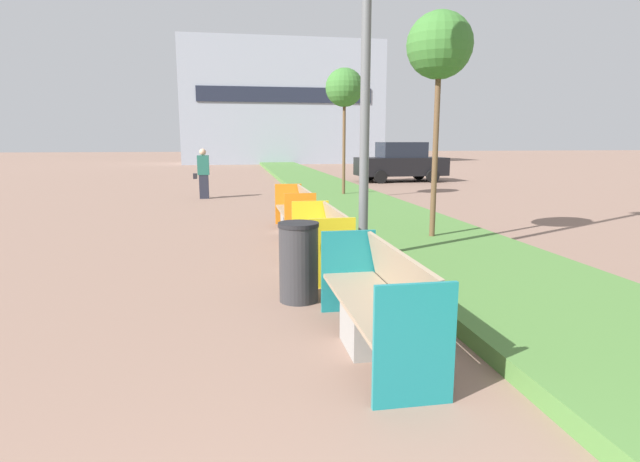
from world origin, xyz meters
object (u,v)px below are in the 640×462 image
(parked_car_distant, at_px, (401,162))
(sapling_tree_near, at_px, (440,48))
(bench_orange_frame, at_px, (296,215))
(bench_yellow_frame, at_px, (322,246))
(sapling_tree_far, at_px, (344,89))
(litter_bin, at_px, (299,262))
(pedestrian_walking, at_px, (203,173))
(bench_teal_frame, at_px, (378,310))

(parked_car_distant, bearing_deg, sapling_tree_near, -108.32)
(bench_orange_frame, distance_m, parked_car_distant, 14.04)
(bench_yellow_frame, height_order, bench_orange_frame, same)
(bench_orange_frame, bearing_deg, sapling_tree_far, 67.93)
(sapling_tree_far, bearing_deg, litter_bin, -105.40)
(bench_orange_frame, relative_size, parked_car_distant, 0.51)
(bench_orange_frame, xyz_separation_m, pedestrian_walking, (-2.29, 6.70, 0.48))
(bench_yellow_frame, height_order, litter_bin, litter_bin)
(sapling_tree_far, xyz_separation_m, pedestrian_walking, (-4.62, 0.95, -2.74))
(sapling_tree_near, bearing_deg, bench_orange_frame, 141.35)
(bench_yellow_frame, bearing_deg, bench_orange_frame, 89.95)
(bench_orange_frame, height_order, pedestrian_walking, pedestrian_walking)
(bench_yellow_frame, relative_size, pedestrian_walking, 1.16)
(bench_teal_frame, distance_m, sapling_tree_near, 5.87)
(pedestrian_walking, bearing_deg, sapling_tree_far, -11.68)
(sapling_tree_far, bearing_deg, bench_orange_frame, -112.07)
(bench_yellow_frame, bearing_deg, litter_bin, -111.01)
(bench_yellow_frame, xyz_separation_m, sapling_tree_far, (2.33, 9.03, 3.22))
(bench_teal_frame, xyz_separation_m, bench_orange_frame, (-0.00, 6.22, -0.00))
(bench_yellow_frame, distance_m, sapling_tree_near, 4.19)
(bench_yellow_frame, bearing_deg, sapling_tree_far, 75.50)
(bench_yellow_frame, xyz_separation_m, bench_orange_frame, (0.00, 3.28, 0.01))
(bench_orange_frame, relative_size, sapling_tree_near, 0.52)
(litter_bin, relative_size, parked_car_distant, 0.23)
(sapling_tree_near, bearing_deg, bench_yellow_frame, -148.81)
(bench_orange_frame, xyz_separation_m, litter_bin, (-0.55, -4.69, 0.12))
(bench_orange_frame, xyz_separation_m, parked_car_distant, (6.59, 12.39, 0.54))
(bench_teal_frame, xyz_separation_m, parked_car_distant, (6.59, 18.61, 0.54))
(bench_teal_frame, bearing_deg, sapling_tree_far, 78.98)
(sapling_tree_far, xyz_separation_m, parked_car_distant, (4.26, 6.64, -2.67))
(litter_bin, distance_m, sapling_tree_near, 5.06)
(bench_yellow_frame, height_order, sapling_tree_near, sapling_tree_near)
(bench_yellow_frame, bearing_deg, pedestrian_walking, 102.88)
(sapling_tree_near, bearing_deg, parked_car_distant, 73.35)
(litter_bin, bearing_deg, pedestrian_walking, 98.68)
(bench_orange_frame, xyz_separation_m, sapling_tree_far, (2.33, 5.75, 3.22))
(sapling_tree_near, bearing_deg, pedestrian_walking, 118.31)
(bench_orange_frame, xyz_separation_m, sapling_tree_near, (2.33, -1.86, 3.17))
(bench_teal_frame, relative_size, bench_orange_frame, 1.00)
(bench_teal_frame, height_order, litter_bin, litter_bin)
(sapling_tree_near, bearing_deg, bench_teal_frame, -118.15)
(bench_orange_frame, height_order, sapling_tree_far, sapling_tree_far)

